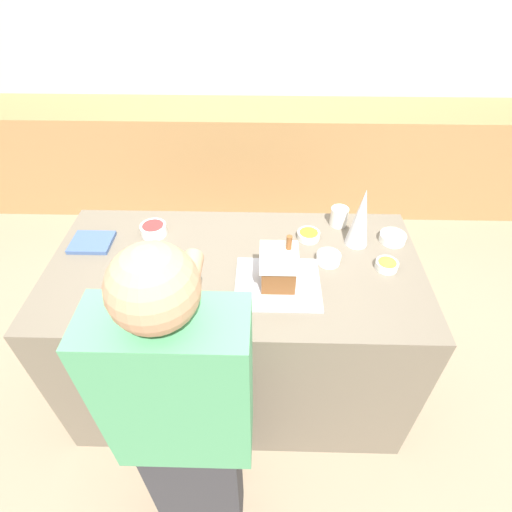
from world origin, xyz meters
TOP-DOWN VIEW (x-y plane):
  - ground_plane at (0.00, 0.00)m, footprint 12.00×12.00m
  - wall_back at (0.00, 2.34)m, footprint 8.00×0.05m
  - back_cabinet_block at (0.00, 2.01)m, footprint 6.00×0.60m
  - kitchen_island at (0.00, 0.00)m, footprint 1.73×0.85m
  - baking_tray at (0.20, -0.12)m, footprint 0.37×0.33m
  - gingerbread_house at (0.20, -0.12)m, footprint 0.16×0.16m
  - decorative_tree at (0.58, 0.18)m, footprint 0.11×0.11m
  - candy_bowl_far_right at (-0.42, 0.22)m, footprint 0.13×0.13m
  - candy_bowl_near_tray_left at (0.76, 0.20)m, footprint 0.13×0.13m
  - candy_bowl_far_left at (0.69, -0.00)m, footprint 0.10×0.10m
  - candy_bowl_beside_tree at (0.43, 0.04)m, footprint 0.11×0.11m
  - candy_bowl_behind_tray at (0.35, 0.21)m, footprint 0.11×0.11m
  - cookbook at (-0.71, 0.14)m, footprint 0.19×0.16m
  - mug at (0.51, 0.33)m, footprint 0.09×0.09m
  - person at (-0.12, -0.72)m, footprint 0.44×0.55m

SIDE VIEW (x-z plane):
  - ground_plane at x=0.00m, z-range 0.00..0.00m
  - back_cabinet_block at x=0.00m, z-range 0.00..0.92m
  - kitchen_island at x=0.00m, z-range 0.00..0.96m
  - person at x=-0.12m, z-range 0.03..1.69m
  - baking_tray at x=0.20m, z-range 0.96..0.97m
  - cookbook at x=-0.71m, z-range 0.96..0.98m
  - candy_bowl_far_left at x=0.69m, z-range 0.96..0.99m
  - candy_bowl_behind_tray at x=0.35m, z-range 0.96..1.00m
  - candy_bowl_near_tray_left at x=0.76m, z-range 0.96..1.00m
  - candy_bowl_beside_tree at x=0.43m, z-range 0.96..1.00m
  - candy_bowl_far_right at x=-0.42m, z-range 0.96..1.01m
  - mug at x=0.51m, z-range 0.96..1.05m
  - gingerbread_house at x=0.20m, z-range 0.94..1.18m
  - decorative_tree at x=0.58m, z-range 0.96..1.26m
  - wall_back at x=0.00m, z-range 0.00..2.60m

